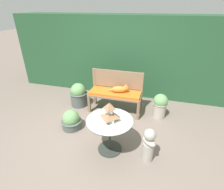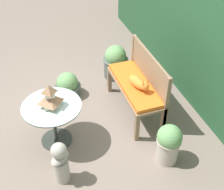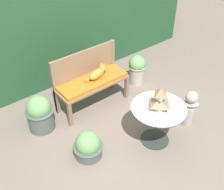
# 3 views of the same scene
# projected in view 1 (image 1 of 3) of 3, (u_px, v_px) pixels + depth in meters

# --- Properties ---
(ground) EXTENTS (30.00, 30.00, 0.00)m
(ground) POSITION_uv_depth(u_px,v_px,m) (99.00, 135.00, 3.57)
(ground) COLOR #75665B
(foliage_hedge_back) EXTENTS (6.40, 1.07, 2.16)m
(foliage_hedge_back) POSITION_uv_depth(u_px,v_px,m) (125.00, 54.00, 5.16)
(foliage_hedge_back) COLOR #234C2D
(foliage_hedge_back) RESTS_ON ground
(garden_bench) EXTENTS (1.25, 0.47, 0.54)m
(garden_bench) POSITION_uv_depth(u_px,v_px,m) (115.00, 95.00, 4.18)
(garden_bench) COLOR #7F664C
(garden_bench) RESTS_ON ground
(bench_backrest) EXTENTS (1.25, 0.06, 0.99)m
(bench_backrest) POSITION_uv_depth(u_px,v_px,m) (117.00, 82.00, 4.24)
(bench_backrest) COLOR #7F664C
(bench_backrest) RESTS_ON ground
(cat) EXTENTS (0.47, 0.24, 0.21)m
(cat) POSITION_uv_depth(u_px,v_px,m) (120.00, 89.00, 4.08)
(cat) COLOR orange
(cat) RESTS_ON garden_bench
(patio_table) EXTENTS (0.79, 0.79, 0.65)m
(patio_table) POSITION_uv_depth(u_px,v_px,m) (110.00, 127.00, 2.99)
(patio_table) COLOR #2D332D
(patio_table) RESTS_ON ground
(pagoda_birdhouse) EXTENTS (0.26, 0.26, 0.33)m
(pagoda_birdhouse) POSITION_uv_depth(u_px,v_px,m) (110.00, 113.00, 2.86)
(pagoda_birdhouse) COLOR beige
(pagoda_birdhouse) RESTS_ON patio_table
(garden_bust) EXTENTS (0.30, 0.31, 0.63)m
(garden_bust) POSITION_uv_depth(u_px,v_px,m) (149.00, 144.00, 2.87)
(garden_bust) COLOR #A39E93
(garden_bust) RESTS_ON ground
(potted_plant_table_far) EXTENTS (0.33, 0.33, 0.59)m
(potted_plant_table_far) POSITION_uv_depth(u_px,v_px,m) (160.00, 105.00, 4.02)
(potted_plant_table_far) COLOR #ADA393
(potted_plant_table_far) RESTS_ON ground
(potted_plant_table_near) EXTENTS (0.44, 0.44, 0.42)m
(potted_plant_table_near) POSITION_uv_depth(u_px,v_px,m) (71.00, 120.00, 3.71)
(potted_plant_table_near) COLOR #4C5651
(potted_plant_table_near) RESTS_ON ground
(potted_plant_hedge_corner) EXTENTS (0.45, 0.45, 0.61)m
(potted_plant_hedge_corner) POSITION_uv_depth(u_px,v_px,m) (79.00, 95.00, 4.52)
(potted_plant_hedge_corner) COLOR #4C5651
(potted_plant_hedge_corner) RESTS_ON ground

